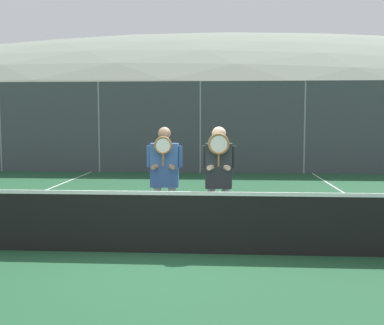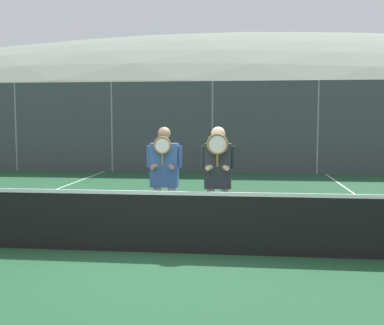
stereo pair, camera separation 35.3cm
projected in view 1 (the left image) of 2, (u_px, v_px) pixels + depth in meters
The scene contains 11 objects.
ground_plane at pixel (165, 253), 7.15m from camera, with size 120.00×120.00×0.00m, color #1E4C2D.
hill_distant at pixel (217, 135), 59.58m from camera, with size 114.76×63.75×22.31m.
clubhouse_building at pixel (182, 124), 24.42m from camera, with size 22.19×5.50×3.39m.
fence_back at pixel (200, 127), 17.68m from camera, with size 22.81×0.06×3.37m.
tennis_net at pixel (165, 221), 7.11m from camera, with size 11.04×0.09×1.03m.
court_line_right_sideline at pixel (382, 216), 9.86m from camera, with size 0.05×16.00×0.01m, color white.
player_leftmost at pixel (165, 175), 7.77m from camera, with size 0.58×0.34×1.86m.
player_center_left at pixel (219, 174), 7.59m from camera, with size 0.55×0.34×1.87m.
car_far_left at pixel (59, 145), 20.42m from camera, with size 4.05×2.04×1.74m.
car_left_of_center at pixel (174, 145), 20.33m from camera, with size 4.48×1.93×1.70m.
car_center at pixel (293, 144), 19.91m from camera, with size 4.32×2.05×1.85m.
Camera 1 is at (0.86, -6.96, 1.99)m, focal length 45.00 mm.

